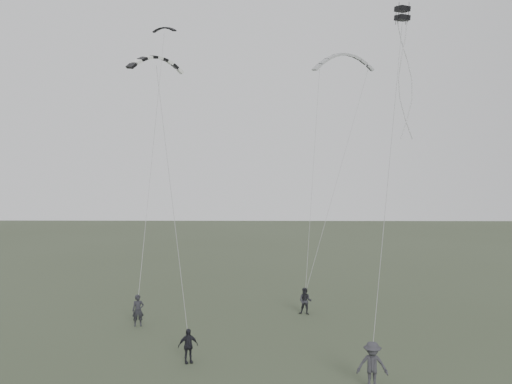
{
  "coord_description": "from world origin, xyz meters",
  "views": [
    {
      "loc": [
        1.47,
        -22.48,
        8.61
      ],
      "look_at": [
        1.11,
        5.58,
        7.62
      ],
      "focal_mm": 35.0,
      "sensor_mm": 36.0,
      "label": 1
    }
  ],
  "objects_px": {
    "flyer_far": "(372,365)",
    "kite_dark_small": "(164,28)",
    "kite_box": "(402,13)",
    "flyer_center": "(188,346)",
    "flyer_left": "(138,310)",
    "flyer_right": "(305,301)",
    "kite_striped": "(156,57)",
    "kite_pale_large": "(344,54)"
  },
  "relations": [
    {
      "from": "flyer_far",
      "to": "kite_dark_small",
      "type": "height_order",
      "value": "kite_dark_small"
    },
    {
      "from": "flyer_far",
      "to": "kite_box",
      "type": "xyz_separation_m",
      "value": [
        2.61,
        5.63,
        15.73
      ]
    },
    {
      "from": "flyer_center",
      "to": "kite_box",
      "type": "xyz_separation_m",
      "value": [
        10.41,
        2.92,
        15.9
      ]
    },
    {
      "from": "flyer_left",
      "to": "flyer_center",
      "type": "bearing_deg",
      "value": -70.53
    },
    {
      "from": "flyer_center",
      "to": "kite_dark_small",
      "type": "distance_m",
      "value": 22.03
    },
    {
      "from": "flyer_right",
      "to": "flyer_center",
      "type": "distance_m",
      "value": 10.0
    },
    {
      "from": "kite_striped",
      "to": "flyer_center",
      "type": "bearing_deg",
      "value": -92.07
    },
    {
      "from": "flyer_left",
      "to": "flyer_far",
      "type": "relative_size",
      "value": 0.93
    },
    {
      "from": "flyer_right",
      "to": "flyer_center",
      "type": "bearing_deg",
      "value": -110.66
    },
    {
      "from": "kite_pale_large",
      "to": "flyer_center",
      "type": "bearing_deg",
      "value": -125.93
    },
    {
      "from": "flyer_left",
      "to": "flyer_right",
      "type": "distance_m",
      "value": 10.02
    },
    {
      "from": "flyer_far",
      "to": "kite_striped",
      "type": "height_order",
      "value": "kite_striped"
    },
    {
      "from": "flyer_right",
      "to": "kite_box",
      "type": "bearing_deg",
      "value": -32.57
    },
    {
      "from": "kite_pale_large",
      "to": "flyer_left",
      "type": "bearing_deg",
      "value": -148.33
    },
    {
      "from": "flyer_center",
      "to": "kite_box",
      "type": "bearing_deg",
      "value": -6.84
    },
    {
      "from": "flyer_right",
      "to": "kite_striped",
      "type": "xyz_separation_m",
      "value": [
        -8.32,
        -3.66,
        14.05
      ]
    },
    {
      "from": "kite_dark_small",
      "to": "kite_pale_large",
      "type": "bearing_deg",
      "value": 22.96
    },
    {
      "from": "flyer_right",
      "to": "kite_box",
      "type": "height_order",
      "value": "kite_box"
    },
    {
      "from": "kite_pale_large",
      "to": "kite_dark_small",
      "type": "bearing_deg",
      "value": -173.04
    },
    {
      "from": "kite_dark_small",
      "to": "kite_striped",
      "type": "height_order",
      "value": "kite_dark_small"
    },
    {
      "from": "kite_pale_large",
      "to": "kite_striped",
      "type": "distance_m",
      "value": 15.74
    },
    {
      "from": "kite_pale_large",
      "to": "kite_box",
      "type": "distance_m",
      "value": 11.71
    },
    {
      "from": "kite_pale_large",
      "to": "kite_box",
      "type": "xyz_separation_m",
      "value": [
        1.03,
        -11.64,
        -0.75
      ]
    },
    {
      "from": "flyer_left",
      "to": "flyer_right",
      "type": "height_order",
      "value": "flyer_left"
    },
    {
      "from": "flyer_far",
      "to": "kite_pale_large",
      "type": "relative_size",
      "value": 0.43
    },
    {
      "from": "flyer_right",
      "to": "kite_striped",
      "type": "bearing_deg",
      "value": -139.77
    },
    {
      "from": "flyer_far",
      "to": "kite_pale_large",
      "type": "distance_m",
      "value": 23.92
    },
    {
      "from": "flyer_far",
      "to": "kite_pale_large",
      "type": "xyz_separation_m",
      "value": [
        1.58,
        17.27,
        16.48
      ]
    },
    {
      "from": "flyer_left",
      "to": "kite_pale_large",
      "type": "xyz_separation_m",
      "value": [
        13.05,
        9.07,
        16.55
      ]
    },
    {
      "from": "flyer_far",
      "to": "kite_box",
      "type": "height_order",
      "value": "kite_box"
    },
    {
      "from": "flyer_far",
      "to": "flyer_center",
      "type": "bearing_deg",
      "value": 168.9
    },
    {
      "from": "flyer_right",
      "to": "flyer_left",
      "type": "bearing_deg",
      "value": -149.18
    },
    {
      "from": "flyer_center",
      "to": "kite_box",
      "type": "relative_size",
      "value": 2.29
    },
    {
      "from": "flyer_right",
      "to": "flyer_far",
      "type": "xyz_separation_m",
      "value": [
        1.76,
        -10.68,
        0.14
      ]
    },
    {
      "from": "kite_box",
      "to": "flyer_center",
      "type": "bearing_deg",
      "value": 170.9
    },
    {
      "from": "flyer_right",
      "to": "kite_pale_large",
      "type": "xyz_separation_m",
      "value": [
        3.34,
        6.59,
        16.62
      ]
    },
    {
      "from": "flyer_right",
      "to": "kite_box",
      "type": "relative_size",
      "value": 2.39
    },
    {
      "from": "flyer_center",
      "to": "kite_pale_large",
      "type": "distance_m",
      "value": 24.03
    },
    {
      "from": "flyer_right",
      "to": "flyer_center",
      "type": "relative_size",
      "value": 1.04
    },
    {
      "from": "flyer_left",
      "to": "kite_box",
      "type": "bearing_deg",
      "value": -24.57
    },
    {
      "from": "flyer_right",
      "to": "kite_pale_large",
      "type": "distance_m",
      "value": 18.19
    },
    {
      "from": "flyer_left",
      "to": "kite_box",
      "type": "xyz_separation_m",
      "value": [
        14.08,
        -2.57,
        15.8
      ]
    }
  ]
}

